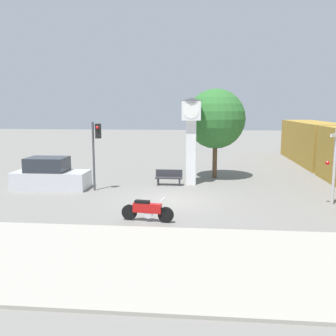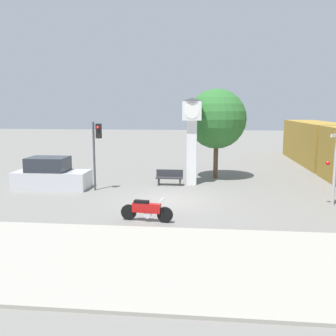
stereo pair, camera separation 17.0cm
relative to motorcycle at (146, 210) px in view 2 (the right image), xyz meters
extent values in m
plane|color=slate|center=(0.64, 3.57, -0.47)|extent=(120.00, 120.00, 0.00)
cube|color=#9E998E|center=(0.64, -4.00, -0.42)|extent=(36.00, 6.00, 0.10)
cylinder|color=black|center=(0.77, -0.11, -0.14)|extent=(0.65, 0.20, 0.64)
cylinder|color=black|center=(-0.76, 0.11, -0.14)|extent=(0.65, 0.20, 0.64)
cube|color=#B71414|center=(0.01, 0.00, 0.09)|extent=(1.20, 0.40, 0.39)
cube|color=black|center=(-0.21, 0.03, 0.34)|extent=(0.63, 0.33, 0.11)
cylinder|color=silver|center=(0.06, -0.01, -0.18)|extent=(0.33, 0.26, 0.30)
cube|color=silver|center=(0.66, -0.09, 0.48)|extent=(0.13, 0.48, 0.04)
cube|color=white|center=(1.50, 7.72, 1.46)|extent=(0.58, 0.58, 3.85)
cube|color=white|center=(1.50, 7.72, 3.93)|extent=(1.11, 1.11, 1.11)
cylinder|color=white|center=(1.50, 7.16, 3.93)|extent=(0.88, 0.02, 0.88)
cone|color=#333338|center=(1.50, 7.72, 4.59)|extent=(1.33, 1.33, 0.20)
cube|color=olive|center=(11.31, 17.96, 1.23)|extent=(2.80, 11.30, 3.40)
cylinder|color=#47474C|center=(-3.81, 5.44, 1.44)|extent=(0.12, 0.12, 3.82)
cube|color=black|center=(-3.51, 5.44, 2.85)|extent=(0.28, 0.24, 0.80)
sphere|color=red|center=(-3.51, 5.29, 3.05)|extent=(0.16, 0.16, 0.16)
cylinder|color=#B7B7BC|center=(8.39, 3.49, 1.37)|extent=(0.14, 0.14, 3.67)
sphere|color=red|center=(8.04, 3.44, 1.55)|extent=(0.20, 0.20, 0.20)
cylinder|color=brown|center=(2.97, 9.90, 0.70)|extent=(0.30, 0.30, 2.34)
sphere|color=#2D6B2D|center=(2.97, 9.90, 3.40)|extent=(3.83, 3.83, 3.83)
cube|color=#2D2D33|center=(0.20, 7.20, -0.02)|extent=(1.60, 0.44, 0.08)
cube|color=#2D2D33|center=(0.20, 7.39, 0.23)|extent=(1.60, 0.06, 0.44)
cube|color=#2D2D33|center=(-0.44, 7.20, -0.26)|extent=(0.08, 0.35, 0.41)
cube|color=#2D2D33|center=(0.84, 7.20, -0.26)|extent=(0.08, 0.35, 0.41)
cube|color=silver|center=(-6.40, 5.67, 0.03)|extent=(4.22, 1.84, 1.00)
cube|color=#262B33|center=(-6.60, 5.67, 0.93)|extent=(2.22, 1.68, 0.80)
camera|label=1|loc=(2.26, -14.56, 4.11)|focal=40.00mm
camera|label=2|loc=(2.43, -14.54, 4.11)|focal=40.00mm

